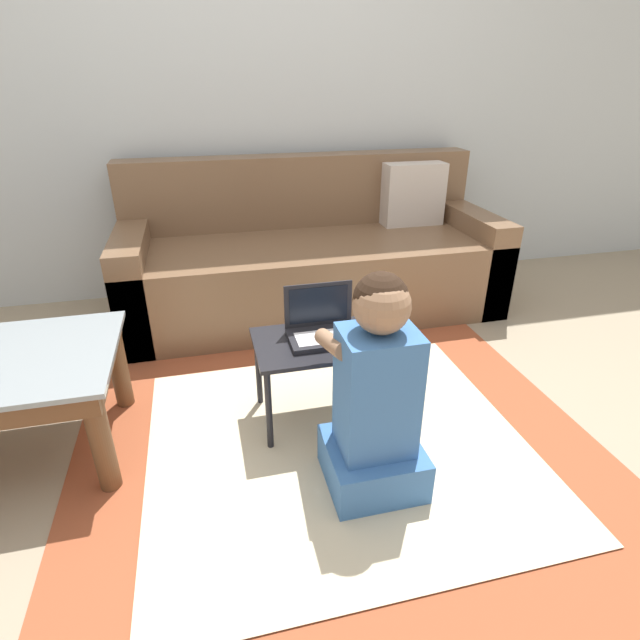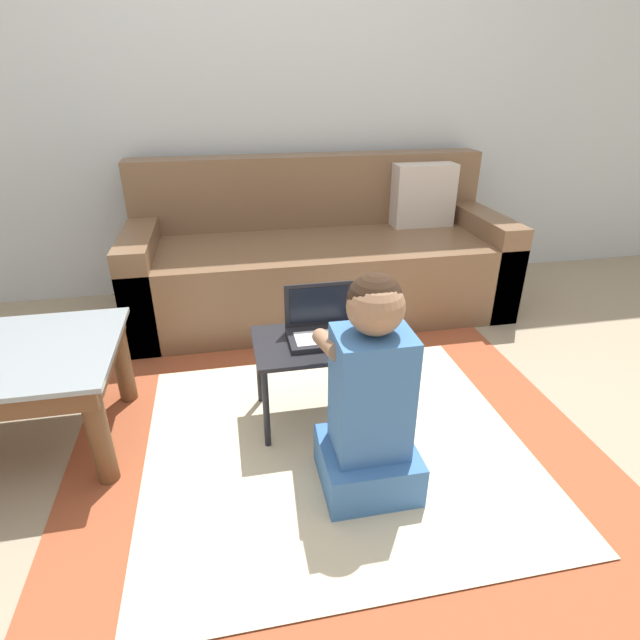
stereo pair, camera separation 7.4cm
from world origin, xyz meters
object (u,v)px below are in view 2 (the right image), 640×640
at_px(laptop_desk, 326,350).
at_px(computer_mouse, 374,333).
at_px(laptop, 322,329).
at_px(person_seated, 370,400).
at_px(couch, 320,259).

xyz_separation_m(laptop_desk, computer_mouse, (0.18, -0.02, 0.06)).
xyz_separation_m(laptop_desk, laptop, (-0.01, 0.02, 0.08)).
distance_m(computer_mouse, person_seated, 0.39).
bearing_deg(person_seated, laptop, 99.44).
bearing_deg(couch, laptop_desk, -100.26).
distance_m(laptop, computer_mouse, 0.20).
height_order(couch, computer_mouse, couch).
height_order(couch, person_seated, couch).
height_order(laptop_desk, computer_mouse, computer_mouse).
height_order(laptop_desk, laptop, laptop).
bearing_deg(laptop_desk, computer_mouse, -4.83).
xyz_separation_m(laptop, computer_mouse, (0.19, -0.04, -0.02)).
relative_size(laptop, person_seated, 0.35).
bearing_deg(laptop, computer_mouse, -10.96).
distance_m(laptop_desk, laptop, 0.08).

